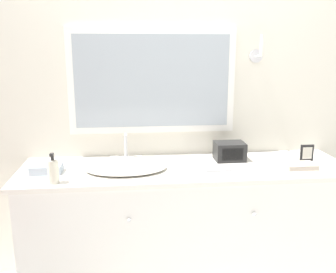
% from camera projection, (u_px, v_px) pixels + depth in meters
% --- Properties ---
extents(wall_back, '(8.00, 0.18, 2.55)m').
position_uv_depth(wall_back, '(179.00, 96.00, 2.61)').
color(wall_back, silver).
rests_on(wall_back, ground_plane).
extents(vanity_counter, '(2.09, 0.60, 0.86)m').
position_uv_depth(vanity_counter, '(185.00, 228.00, 2.49)').
color(vanity_counter, white).
rests_on(vanity_counter, ground_plane).
extents(sink_basin, '(0.50, 0.38, 0.19)m').
position_uv_depth(sink_basin, '(126.00, 167.00, 2.32)').
color(sink_basin, silver).
rests_on(sink_basin, vanity_counter).
extents(soap_bottle, '(0.06, 0.06, 0.18)m').
position_uv_depth(soap_bottle, '(53.00, 171.00, 2.08)').
color(soap_bottle, beige).
rests_on(soap_bottle, vanity_counter).
extents(appliance_box, '(0.20, 0.15, 0.12)m').
position_uv_depth(appliance_box, '(230.00, 151.00, 2.51)').
color(appliance_box, black).
rests_on(appliance_box, vanity_counter).
extents(picture_frame, '(0.09, 0.01, 0.11)m').
position_uv_depth(picture_frame, '(307.00, 153.00, 2.50)').
color(picture_frame, black).
rests_on(picture_frame, vanity_counter).
extents(hand_towel_near_sink, '(0.18, 0.13, 0.05)m').
position_uv_depth(hand_towel_near_sink, '(47.00, 168.00, 2.27)').
color(hand_towel_near_sink, '#A8B7C6').
rests_on(hand_towel_near_sink, vanity_counter).
extents(hand_towel_far_corner, '(0.19, 0.12, 0.03)m').
position_uv_depth(hand_towel_far_corner, '(300.00, 166.00, 2.35)').
color(hand_towel_far_corner, '#B7A899').
rests_on(hand_towel_far_corner, vanity_counter).
extents(metal_tray, '(0.16, 0.10, 0.01)m').
position_uv_depth(metal_tray, '(217.00, 169.00, 2.33)').
color(metal_tray, '#ADADB2').
rests_on(metal_tray, vanity_counter).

